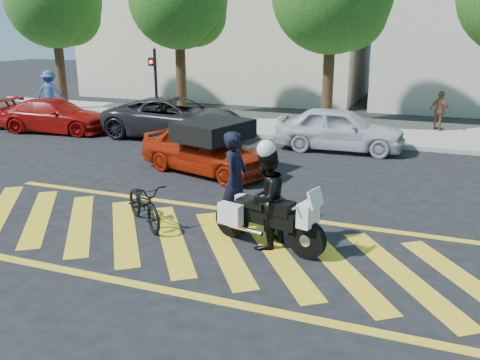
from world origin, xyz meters
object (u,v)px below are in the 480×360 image
(parked_left, at_px, (56,116))
(officer_moto, at_px, (265,199))
(red_convertible, at_px, (206,149))
(bicycle, at_px, (144,203))
(officer_bike, at_px, (235,180))
(parked_mid_left, at_px, (176,118))
(police_motorcycle, at_px, (266,218))
(parked_mid_right, at_px, (339,129))

(parked_left, bearing_deg, officer_moto, -130.72)
(red_convertible, relative_size, parked_left, 0.91)
(bicycle, height_order, red_convertible, red_convertible)
(officer_bike, distance_m, bicycle, 2.00)
(bicycle, xyz_separation_m, parked_mid_left, (-3.51, 8.09, 0.27))
(parked_left, bearing_deg, red_convertible, -118.79)
(officer_moto, height_order, red_convertible, officer_moto)
(bicycle, bearing_deg, police_motorcycle, -53.26)
(officer_moto, relative_size, parked_left, 0.43)
(red_convertible, bearing_deg, parked_mid_right, -19.85)
(parked_left, bearing_deg, police_motorcycle, -130.64)
(parked_mid_right, bearing_deg, parked_mid_left, 88.73)
(bicycle, distance_m, parked_mid_right, 8.64)
(officer_bike, xyz_separation_m, police_motorcycle, (0.93, -0.78, -0.43))
(red_convertible, bearing_deg, bicycle, -157.01)
(bicycle, height_order, police_motorcycle, police_motorcycle)
(officer_bike, height_order, parked_mid_right, officer_bike)
(police_motorcycle, bearing_deg, parked_mid_left, 142.32)
(red_convertible, height_order, parked_mid_right, parked_mid_right)
(parked_mid_left, xyz_separation_m, parked_mid_right, (6.11, 0.15, -0.02))
(bicycle, distance_m, police_motorcycle, 2.75)
(officer_moto, xyz_separation_m, parked_mid_right, (-0.13, 8.38, -0.23))
(bicycle, height_order, parked_left, parked_left)
(officer_moto, bearing_deg, bicycle, -78.10)
(bicycle, distance_m, officer_moto, 2.77)
(officer_bike, xyz_separation_m, parked_mid_left, (-5.33, 7.45, -0.26))
(bicycle, xyz_separation_m, red_convertible, (-0.45, 4.13, 0.22))
(officer_bike, xyz_separation_m, bicycle, (-1.82, -0.64, -0.53))
(parked_left, bearing_deg, parked_mid_right, -92.34)
(officer_moto, distance_m, parked_mid_right, 8.39)
(parked_mid_left, bearing_deg, bicycle, -157.76)
(police_motorcycle, relative_size, parked_mid_right, 0.55)
(officer_bike, xyz_separation_m, parked_mid_right, (0.78, 7.60, -0.28))
(parked_left, relative_size, parked_mid_right, 1.04)
(officer_moto, distance_m, parked_mid_left, 10.33)
(bicycle, relative_size, parked_left, 0.41)
(bicycle, bearing_deg, officer_bike, -30.97)
(officer_moto, xyz_separation_m, parked_mid_left, (-6.24, 8.24, -0.21))
(officer_moto, distance_m, red_convertible, 5.34)
(officer_moto, relative_size, parked_mid_left, 0.36)
(parked_mid_left, bearing_deg, red_convertible, -143.49)
(bicycle, xyz_separation_m, police_motorcycle, (2.74, -0.14, 0.10))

